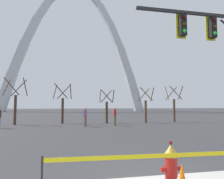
# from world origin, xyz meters

# --- Properties ---
(ground_plane) EXTENTS (240.00, 240.00, 0.00)m
(ground_plane) POSITION_xyz_m (0.00, 0.00, 0.00)
(ground_plane) COLOR #333335
(fire_hydrant) EXTENTS (0.46, 0.48, 0.99)m
(fire_hydrant) POSITION_xyz_m (0.05, -0.80, 0.47)
(fire_hydrant) COLOR #5E0F0D
(fire_hydrant) RESTS_ON ground
(caution_tape_barrier) EXTENTS (5.78, 0.28, 0.85)m
(caution_tape_barrier) POSITION_xyz_m (0.37, -1.13, 0.60)
(caution_tape_barrier) COLOR #232326
(caution_tape_barrier) RESTS_ON ground
(monument_arch) EXTENTS (43.79, 2.55, 40.13)m
(monument_arch) POSITION_xyz_m (0.00, 61.26, 17.50)
(monument_arch) COLOR silver
(monument_arch) RESTS_ON ground
(tree_far_left) EXTENTS (1.95, 1.96, 4.22)m
(tree_far_left) POSITION_xyz_m (-6.67, 16.00, 1.88)
(tree_far_left) COLOR #473323
(tree_far_left) RESTS_ON ground
(tree_left_mid) EXTENTS (1.78, 1.79, 3.84)m
(tree_left_mid) POSITION_xyz_m (-2.48, 16.51, 1.71)
(tree_left_mid) COLOR #473323
(tree_left_mid) RESTS_ON ground
(tree_center_left) EXTENTS (1.54, 1.55, 3.30)m
(tree_center_left) POSITION_xyz_m (1.77, 15.92, 1.46)
(tree_center_left) COLOR #473323
(tree_center_left) RESTS_ON ground
(tree_center_right) EXTENTS (1.64, 1.65, 3.54)m
(tree_center_right) POSITION_xyz_m (5.70, 15.60, 1.57)
(tree_center_right) COLOR brown
(tree_center_right) RESTS_ON ground
(tree_right_mid) EXTENTS (1.75, 1.76, 3.79)m
(tree_right_mid) POSITION_xyz_m (9.12, 16.15, 1.68)
(tree_right_mid) COLOR brown
(tree_right_mid) RESTS_ON ground
(pedestrian_standing_center) EXTENTS (0.22, 0.35, 1.59)m
(pedestrian_standing_center) POSITION_xyz_m (2.00, 13.21, 0.82)
(pedestrian_standing_center) COLOR brown
(pedestrian_standing_center) RESTS_ON ground
(pedestrian_walking_right) EXTENTS (0.29, 0.38, 1.59)m
(pedestrian_walking_right) POSITION_xyz_m (-0.56, 13.07, 0.82)
(pedestrian_walking_right) COLOR brown
(pedestrian_walking_right) RESTS_ON ground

